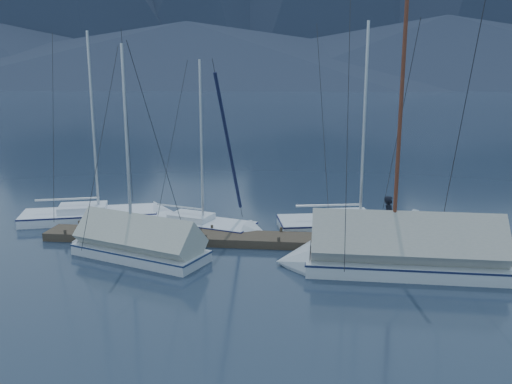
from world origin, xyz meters
TOP-DOWN VIEW (x-y plane):
  - ground at (0.00, 0.00)m, footprint 1000.00×1000.00m
  - dock at (0.00, 2.00)m, footprint 18.00×1.50m
  - mooring_posts at (-0.50, 2.00)m, footprint 15.12×1.52m
  - sailboat_open_left at (-7.46, 4.94)m, footprint 7.61×4.14m
  - sailboat_open_mid at (-2.19, 3.62)m, footprint 6.49×3.57m
  - sailboat_open_right at (4.98, 4.80)m, footprint 7.86×3.77m
  - sailboat_covered_near at (5.05, -0.53)m, footprint 8.22×3.54m
  - sailboat_covered_far at (-4.70, -0.11)m, footprint 6.53×3.99m
  - person at (5.38, 2.02)m, footprint 0.61×0.76m

SIDE VIEW (x-z plane):
  - ground at x=0.00m, z-range 0.00..0.00m
  - dock at x=0.00m, z-range -0.16..0.38m
  - sailboat_open_mid at x=-2.19m, z-range -3.99..4.28m
  - sailboat_open_left at x=-7.46m, z-range -4.68..5.02m
  - sailboat_open_right at x=4.98m, z-range -4.84..5.19m
  - mooring_posts at x=-0.50m, z-range 0.17..0.52m
  - sailboat_covered_far at x=-4.70m, z-range -3.97..4.83m
  - sailboat_covered_near at x=5.05m, z-range -4.79..5.85m
  - person at x=5.38m, z-range 0.34..2.16m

